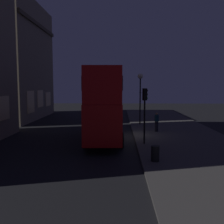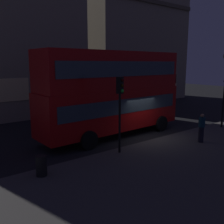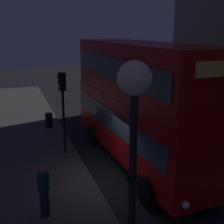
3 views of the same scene
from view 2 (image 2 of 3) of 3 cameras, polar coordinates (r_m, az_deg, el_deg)
name	(u,v)px [view 2 (image 2 of 3)]	position (r m, az deg, el deg)	size (l,w,h in m)	color
ground_plane	(147,138)	(16.66, 7.86, -5.85)	(80.00, 80.00, 0.00)	black
sidewalk_slab	(210,157)	(14.05, 21.19, -9.47)	(44.00, 7.71, 0.12)	#423F3D
building_plain_facade	(128,44)	(35.19, 3.51, 15.03)	(13.92, 9.24, 14.63)	gray
double_decker_bus	(113,90)	(16.46, 0.20, 4.95)	(10.37, 3.06, 5.51)	#9E0C0C
traffic_light_near_kerb	(120,99)	(12.95, 1.83, 2.95)	(0.38, 0.39, 3.98)	black
traffic_light_far_side	(174,85)	(25.48, 13.73, 5.89)	(0.34, 0.37, 3.72)	black
pedestrian	(201,128)	(16.00, 19.47, -3.35)	(0.38, 0.38, 1.74)	black
litter_bin	(41,166)	(11.25, -15.60, -11.56)	(0.47, 0.47, 0.87)	black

